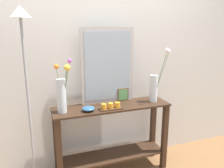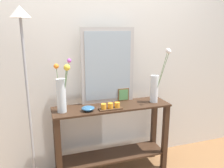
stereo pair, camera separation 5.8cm
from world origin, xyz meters
name	(u,v)px [view 1 (the left image)]	position (x,y,z in m)	size (l,w,h in m)	color
wall_back	(103,53)	(0.00, 0.29, 1.35)	(6.40, 0.08, 2.70)	silver
console_table	(112,133)	(0.00, 0.00, 0.48)	(1.28, 0.35, 0.80)	#382316
mirror_leaning	(107,66)	(0.00, 0.14, 1.22)	(0.60, 0.03, 0.83)	#B7B2AD
tall_vase_left	(62,91)	(-0.53, -0.02, 1.02)	(0.16, 0.19, 0.54)	silver
vase_right	(155,86)	(0.50, -0.03, 0.99)	(0.20, 0.19, 0.61)	silver
candle_tray	(111,107)	(-0.05, -0.10, 0.83)	(0.24, 0.09, 0.07)	#472D1C
picture_frame_small	(123,95)	(0.18, 0.12, 0.88)	(0.13, 0.01, 0.15)	brown
decorative_bowl	(88,108)	(-0.28, -0.07, 0.83)	(0.13, 0.13, 0.05)	#2D5B84
floor_lamp	(26,75)	(-0.84, -0.08, 1.22)	(0.24, 0.24, 1.81)	#9E9EA3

